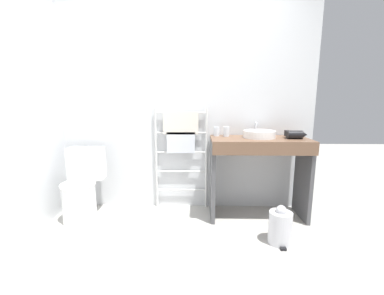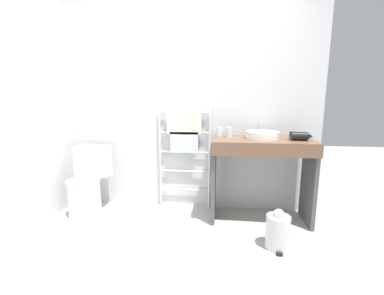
{
  "view_description": "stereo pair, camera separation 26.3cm",
  "coord_description": "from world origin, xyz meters",
  "px_view_note": "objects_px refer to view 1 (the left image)",
  "views": [
    {
      "loc": [
        0.19,
        -1.63,
        1.3
      ],
      "look_at": [
        0.13,
        0.96,
        0.81
      ],
      "focal_mm": 24.0,
      "sensor_mm": 36.0,
      "label": 1
    },
    {
      "loc": [
        0.45,
        -1.61,
        1.3
      ],
      "look_at": [
        0.13,
        0.96,
        0.81
      ],
      "focal_mm": 24.0,
      "sensor_mm": 36.0,
      "label": 2
    }
  ],
  "objects_px": {
    "sink_basin": "(259,134)",
    "cup_near_wall": "(217,131)",
    "trash_bin": "(280,227)",
    "cup_near_edge": "(226,132)",
    "toilet": "(82,189)",
    "towel_radiator": "(181,139)",
    "hair_dryer": "(295,134)"
  },
  "relations": [
    {
      "from": "sink_basin",
      "to": "cup_near_wall",
      "type": "distance_m",
      "value": 0.47
    },
    {
      "from": "trash_bin",
      "to": "cup_near_edge",
      "type": "bearing_deg",
      "value": 122.61
    },
    {
      "from": "cup_near_wall",
      "to": "trash_bin",
      "type": "relative_size",
      "value": 0.28
    },
    {
      "from": "toilet",
      "to": "cup_near_wall",
      "type": "bearing_deg",
      "value": 9.49
    },
    {
      "from": "trash_bin",
      "to": "toilet",
      "type": "bearing_deg",
      "value": 167.0
    },
    {
      "from": "towel_radiator",
      "to": "sink_basin",
      "type": "bearing_deg",
      "value": -12.49
    },
    {
      "from": "cup_near_edge",
      "to": "hair_dryer",
      "type": "height_order",
      "value": "cup_near_edge"
    },
    {
      "from": "toilet",
      "to": "cup_near_wall",
      "type": "xyz_separation_m",
      "value": [
        1.48,
        0.25,
        0.6
      ]
    },
    {
      "from": "cup_near_wall",
      "to": "hair_dryer",
      "type": "xyz_separation_m",
      "value": [
        0.81,
        -0.19,
        -0.01
      ]
    },
    {
      "from": "toilet",
      "to": "cup_near_edge",
      "type": "height_order",
      "value": "cup_near_edge"
    },
    {
      "from": "towel_radiator",
      "to": "hair_dryer",
      "type": "distance_m",
      "value": 1.25
    },
    {
      "from": "towel_radiator",
      "to": "sink_basin",
      "type": "xyz_separation_m",
      "value": [
        0.86,
        -0.19,
        0.08
      ]
    },
    {
      "from": "cup_near_wall",
      "to": "towel_radiator",
      "type": "bearing_deg",
      "value": 171.59
    },
    {
      "from": "sink_basin",
      "to": "trash_bin",
      "type": "distance_m",
      "value": 0.97
    },
    {
      "from": "cup_near_edge",
      "to": "hair_dryer",
      "type": "relative_size",
      "value": 0.52
    },
    {
      "from": "sink_basin",
      "to": "cup_near_edge",
      "type": "height_order",
      "value": "cup_near_edge"
    },
    {
      "from": "trash_bin",
      "to": "cup_near_wall",
      "type": "bearing_deg",
      "value": 127.19
    },
    {
      "from": "towel_radiator",
      "to": "cup_near_edge",
      "type": "height_order",
      "value": "towel_radiator"
    },
    {
      "from": "hair_dryer",
      "to": "trash_bin",
      "type": "distance_m",
      "value": 0.98
    },
    {
      "from": "sink_basin",
      "to": "trash_bin",
      "type": "relative_size",
      "value": 0.94
    },
    {
      "from": "hair_dryer",
      "to": "cup_near_wall",
      "type": "bearing_deg",
      "value": 167.12
    },
    {
      "from": "towel_radiator",
      "to": "toilet",
      "type": "bearing_deg",
      "value": -163.97
    },
    {
      "from": "toilet",
      "to": "hair_dryer",
      "type": "relative_size",
      "value": 3.75
    },
    {
      "from": "toilet",
      "to": "hair_dryer",
      "type": "height_order",
      "value": "hair_dryer"
    },
    {
      "from": "cup_near_wall",
      "to": "hair_dryer",
      "type": "bearing_deg",
      "value": -12.88
    },
    {
      "from": "cup_near_wall",
      "to": "cup_near_edge",
      "type": "bearing_deg",
      "value": -17.72
    },
    {
      "from": "towel_radiator",
      "to": "trash_bin",
      "type": "bearing_deg",
      "value": -39.17
    },
    {
      "from": "toilet",
      "to": "sink_basin",
      "type": "bearing_deg",
      "value": 3.48
    },
    {
      "from": "towel_radiator",
      "to": "sink_basin",
      "type": "distance_m",
      "value": 0.88
    },
    {
      "from": "cup_near_wall",
      "to": "cup_near_edge",
      "type": "xyz_separation_m",
      "value": [
        0.11,
        -0.03,
        0.0
      ]
    },
    {
      "from": "towel_radiator",
      "to": "trash_bin",
      "type": "distance_m",
      "value": 1.41
    },
    {
      "from": "cup_near_wall",
      "to": "hair_dryer",
      "type": "height_order",
      "value": "cup_near_wall"
    }
  ]
}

